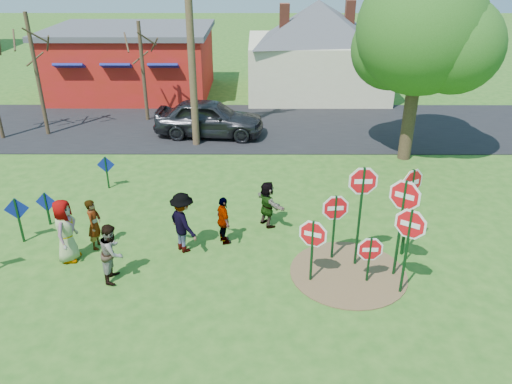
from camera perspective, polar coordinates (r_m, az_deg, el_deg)
ground at (r=14.88m, az=-7.63°, el=-6.93°), size 120.00×120.00×0.00m
road at (r=25.24m, az=-4.41°, el=7.49°), size 120.00×7.50×0.04m
dirt_patch at (r=14.13m, az=10.48°, el=-9.07°), size 3.20×3.20×0.03m
red_building at (r=31.84m, az=-13.89°, el=14.37°), size 9.40×7.69×3.90m
cream_house at (r=30.98m, az=6.95°, el=16.41°), size 9.40×9.40×6.50m
stop_sign_a at (r=13.00m, az=6.50°, el=-5.29°), size 0.96×0.42×1.97m
stop_sign_b at (r=13.41m, az=12.03°, el=0.02°), size 1.06×0.07×3.13m
stop_sign_c at (r=13.31m, az=16.48°, el=-1.64°), size 0.93×0.68×2.98m
stop_sign_d at (r=14.33m, az=17.28°, el=0.12°), size 0.91×0.59×2.84m
stop_sign_e at (r=13.41m, az=12.88°, el=-6.67°), size 0.93×0.06×1.48m
stop_sign_f at (r=12.76m, az=17.13°, el=-4.30°), size 0.90×0.62×2.58m
stop_sign_g at (r=13.94m, az=9.01°, el=-2.44°), size 1.01×0.12×2.15m
blue_diamond_b at (r=16.44m, az=-25.56°, el=-2.38°), size 0.70×0.17×1.48m
blue_diamond_c at (r=17.20m, az=-22.82°, el=-1.40°), size 0.67×0.07×1.15m
blue_diamond_d at (r=19.09m, az=-16.73°, el=2.56°), size 0.64×0.06×1.26m
person_a at (r=14.97m, az=-20.96°, el=-4.16°), size 0.62×0.94×1.89m
person_b at (r=15.38m, az=-17.99°, el=-3.50°), size 0.42×0.60×1.57m
person_c at (r=13.80m, az=-16.11°, el=-6.63°), size 0.63×0.81×1.66m
person_d at (r=14.57m, az=-8.35°, el=-3.48°), size 1.28×1.36×1.85m
person_e at (r=14.88m, az=-3.73°, el=-3.29°), size 0.69×0.97×1.52m
person_f at (r=15.80m, az=1.31°, el=-1.37°), size 1.13×1.44×1.52m
suv at (r=23.70m, az=-5.36°, el=8.44°), size 5.25×2.55×1.72m
utility_pole at (r=21.64m, az=-7.60°, el=18.81°), size 2.44×0.81×10.22m
leafy_tree at (r=20.98m, az=18.61°, el=16.39°), size 5.43×4.96×7.72m
bare_tree_east at (r=25.99m, az=-12.92°, el=14.71°), size 1.80×1.80×4.93m
bare_tree_mid at (r=25.18m, az=-24.05°, el=13.81°), size 1.80×1.80×5.59m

